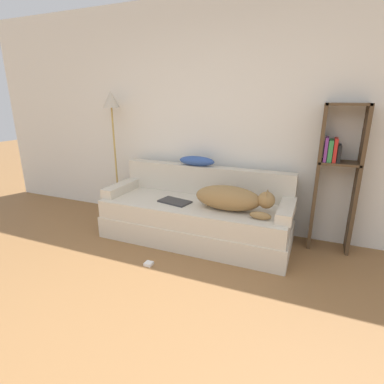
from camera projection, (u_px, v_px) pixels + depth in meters
The scene contains 11 objects.
wall_back at pixel (220, 119), 3.60m from camera, with size 7.09×0.06×2.70m.
couch at pixel (195, 221), 3.47m from camera, with size 2.15×0.82×0.46m.
couch_backrest at pixel (206, 180), 3.65m from camera, with size 2.11×0.15×0.35m.
couch_arm_left at pixel (122, 188), 3.75m from camera, with size 0.15×0.63×0.11m.
couch_arm_right at pixel (287, 210), 3.01m from camera, with size 0.15×0.63×0.11m.
dog at pixel (232, 198), 3.12m from camera, with size 0.84×0.32×0.26m.
laptop at pixel (175, 201), 3.40m from camera, with size 0.39×0.27×0.02m.
throw_pillow at pixel (197, 161), 3.62m from camera, with size 0.45×0.16×0.12m.
bookshelf at pixel (337, 170), 3.08m from camera, with size 0.42×0.26×1.54m.
floor_lamp at pixel (112, 118), 3.92m from camera, with size 0.24×0.24×1.68m.
power_adapter at pixel (149, 264), 2.97m from camera, with size 0.08×0.08×0.03m.
Camera 1 is at (1.12, -0.93, 1.59)m, focal length 28.00 mm.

